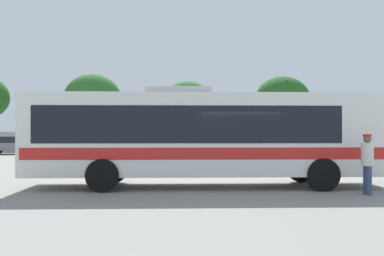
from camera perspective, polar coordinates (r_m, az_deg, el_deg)
The scene contains 11 objects.
ground_plane at distance 24.93m, azimuth 2.00°, elevation -4.81°, with size 300.00×300.00×0.00m, color gray.
perimeter_wall at distance 41.05m, azimuth -0.13°, elevation -1.80°, with size 80.00×0.30×1.87m, color beige.
coach_bus_white_red at distance 14.98m, azimuth 1.14°, elevation -0.77°, with size 11.97×2.94×3.37m.
attendant_by_bus_door at distance 14.10m, azimuth 21.82°, elevation -3.92°, with size 0.40×0.40×1.80m.
parked_car_leftmost_grey at distance 39.77m, azimuth -22.59°, elevation -2.02°, with size 4.13×2.00×1.48m.
parked_car_second_red at distance 38.01m, azimuth -14.69°, elevation -2.09°, with size 4.20×2.03×1.52m.
parked_car_third_silver at distance 37.13m, azimuth -4.41°, elevation -2.19°, with size 4.39×2.25×1.44m.
utility_pole_near at distance 45.22m, azimuth 12.23°, elevation 1.85°, with size 1.80×0.24×7.07m.
roadside_tree_midleft at distance 47.64m, azimuth -12.77°, elevation 3.78°, with size 5.98×5.98×7.96m.
roadside_tree_midright at distance 47.40m, azimuth -0.61°, elevation 3.25°, with size 5.51×5.51×7.31m.
roadside_tree_right at distance 47.15m, azimuth 11.66°, elevation 3.60°, with size 5.75×5.75×7.68m.
Camera 1 is at (-2.34, -14.75, 1.88)m, focal length 41.06 mm.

